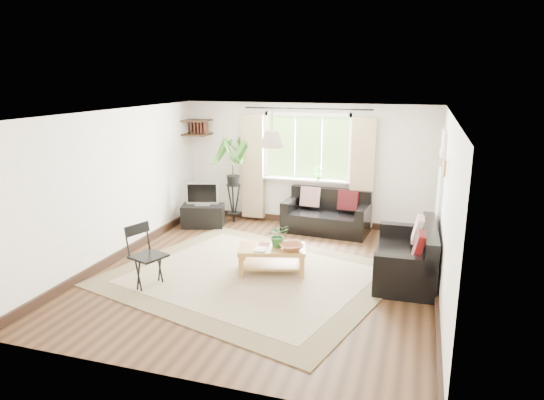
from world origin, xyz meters
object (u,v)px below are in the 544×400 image
(palm_stand, at_px, (233,181))
(coffee_table, at_px, (272,260))
(tv_stand, at_px, (203,216))
(folding_chair, at_px, (148,257))
(sofa_right, at_px, (405,253))
(sofa_back, at_px, (326,213))

(palm_stand, bearing_deg, coffee_table, -56.27)
(tv_stand, height_order, folding_chair, folding_chair)
(coffee_table, relative_size, folding_chair, 1.12)
(sofa_right, height_order, palm_stand, palm_stand)
(coffee_table, distance_m, palm_stand, 2.83)
(sofa_right, bearing_deg, coffee_table, -79.94)
(coffee_table, relative_size, palm_stand, 0.58)
(coffee_table, height_order, tv_stand, tv_stand)
(sofa_back, distance_m, folding_chair, 3.74)
(sofa_back, distance_m, sofa_right, 2.38)
(tv_stand, bearing_deg, sofa_right, -35.69)
(coffee_table, distance_m, tv_stand, 2.71)
(folding_chair, bearing_deg, coffee_table, -36.65)
(palm_stand, relative_size, folding_chair, 1.93)
(tv_stand, bearing_deg, coffee_table, -58.15)
(palm_stand, xyz_separation_m, folding_chair, (0.04, -3.30, -0.41))
(sofa_right, bearing_deg, palm_stand, -120.45)
(sofa_back, bearing_deg, palm_stand, -177.08)
(sofa_right, height_order, folding_chair, folding_chair)
(sofa_right, xyz_separation_m, coffee_table, (-1.92, -0.40, -0.18))
(sofa_right, xyz_separation_m, tv_stand, (-3.93, 1.43, -0.17))
(palm_stand, height_order, folding_chair, palm_stand)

